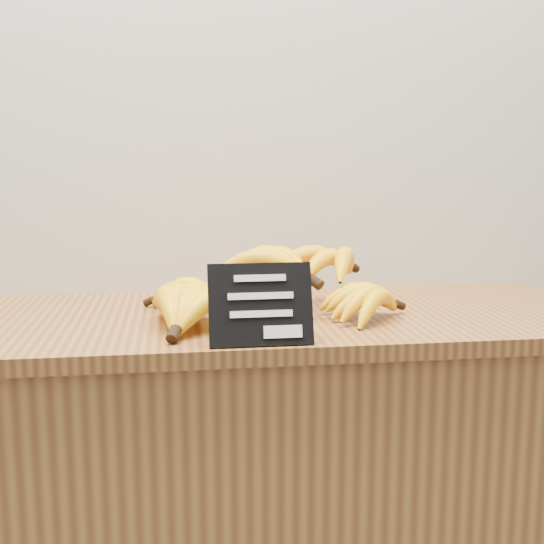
% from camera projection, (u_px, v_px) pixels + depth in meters
% --- Properties ---
extents(counter, '(1.52, 0.50, 0.90)m').
position_uv_depth(counter, '(269.00, 534.00, 1.44)').
color(counter, '#9D6432').
rests_on(counter, ground).
extents(counter_top, '(1.32, 0.54, 0.03)m').
position_uv_depth(counter_top, '(268.00, 320.00, 1.37)').
color(counter_top, '#915C2C').
rests_on(counter_top, counter).
extents(chalkboard_sign, '(0.17, 0.05, 0.13)m').
position_uv_depth(chalkboard_sign, '(261.00, 305.00, 1.12)').
color(chalkboard_sign, black).
rests_on(chalkboard_sign, counter_top).
extents(banana_pile, '(0.57, 0.38, 0.13)m').
position_uv_depth(banana_pile, '(258.00, 285.00, 1.33)').
color(banana_pile, yellow).
rests_on(banana_pile, counter_top).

